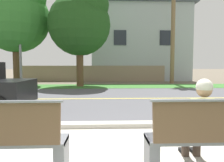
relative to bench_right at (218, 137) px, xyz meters
name	(u,v)px	position (x,y,z in m)	size (l,w,h in m)	color
ground_plane	(105,94)	(-1.51, 7.71, -0.46)	(140.00, 140.00, 0.00)	#665B4C
curb_edge	(106,125)	(-1.51, 2.06, -0.41)	(44.00, 0.30, 0.11)	#ADA89E
street_asphalt	(105,99)	(-1.51, 6.21, -0.46)	(52.00, 8.00, 0.01)	#515156
road_centre_line	(105,99)	(-1.51, 6.21, -0.45)	(48.00, 0.14, 0.01)	#E0CC4C
far_verge_grass	(104,86)	(-1.51, 11.58, -0.45)	(48.00, 2.80, 0.02)	#38702D
bench_right	(218,137)	(0.00, 0.00, 0.00)	(1.93, 0.48, 1.01)	slate
seated_person_olive	(200,119)	(-0.17, 0.17, 0.22)	(0.52, 0.68, 1.25)	#47382D
streetlamp	(21,30)	(-6.94, 11.40, 3.29)	(0.24, 2.10, 6.50)	gray
shade_tree_left	(17,13)	(-7.48, 12.16, 4.52)	(4.65, 4.65, 7.67)	brown
shade_tree_centre	(81,20)	(-3.03, 11.51, 3.98)	(4.14, 4.14, 6.83)	brown
garden_wall	(91,74)	(-2.68, 15.86, 0.24)	(13.00, 0.36, 1.40)	gray
house_across_street	(137,42)	(1.91, 19.06, 3.38)	(9.76, 6.91, 7.59)	#A3ADB2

